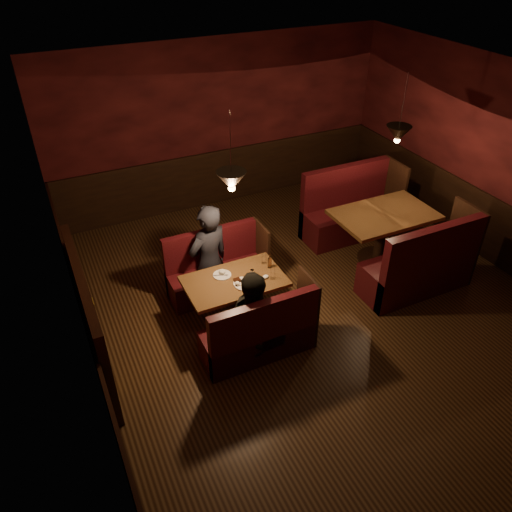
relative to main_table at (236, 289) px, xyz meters
name	(u,v)px	position (x,y,z in m)	size (l,w,h in m)	color
room	(306,249)	(0.85, -0.27, 0.53)	(6.02, 7.02, 2.92)	black
main_table	(236,289)	(0.00, 0.00, 0.00)	(1.26, 0.77, 0.88)	#543216
main_bench_far	(217,272)	(0.01, 0.72, -0.22)	(1.39, 0.50, 0.95)	#350908
main_bench_near	(261,337)	(0.01, -0.72, -0.22)	(1.39, 0.50, 0.95)	#350908
second_table	(383,226)	(2.55, 0.34, 0.10)	(1.48, 0.94, 0.83)	#543216
second_bench_far	(349,213)	(2.58, 1.22, -0.15)	(1.63, 0.61, 1.17)	#350908
second_bench_near	(421,270)	(2.58, -0.55, -0.15)	(1.63, 0.61, 1.17)	#350908
diner_a	(208,241)	(-0.10, 0.69, 0.36)	(0.64, 0.42, 1.76)	black
diner_b	(256,304)	(-0.01, -0.64, 0.24)	(0.74, 0.57, 1.51)	black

